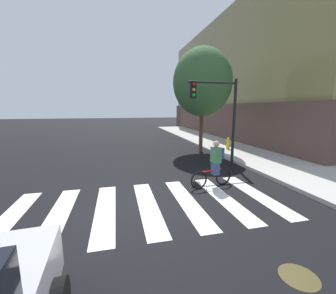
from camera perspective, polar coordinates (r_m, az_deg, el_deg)
ground_plane at (r=6.51m, az=-8.91°, el=-15.52°), size 120.00×120.00×0.00m
crosswalk_stripes at (r=6.55m, az=-5.35°, el=-15.23°), size 7.77×3.60×0.01m
manhole_cover at (r=4.80m, az=31.43°, el=-27.34°), size 0.64×0.64×0.01m
cyclist at (r=7.92m, az=12.32°, el=-4.44°), size 1.69×0.40×1.69m
traffic_light_near at (r=10.68m, az=13.42°, el=10.20°), size 2.47×0.28×4.20m
fire_hydrant at (r=14.79m, az=15.67°, el=0.97°), size 0.33×0.22×0.78m
street_tree_near at (r=14.16m, az=9.12°, el=16.59°), size 3.67×3.67×6.53m
corner_building at (r=27.91m, az=29.80°, el=14.61°), size 18.64×25.60×11.25m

